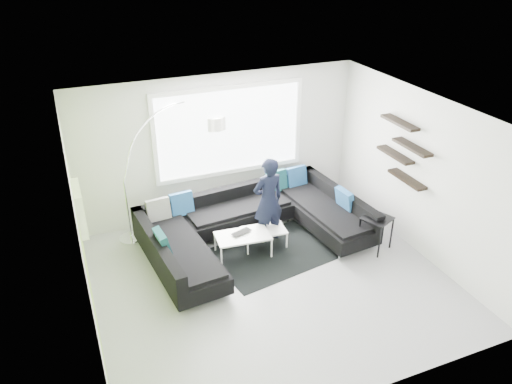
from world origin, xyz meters
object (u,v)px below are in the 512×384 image
(coffee_table, at_px, (254,240))
(side_table, at_px, (375,233))
(arc_lamp, at_px, (124,182))
(person, at_px, (268,200))
(laptop, at_px, (243,234))
(sectional_sofa, at_px, (256,228))

(coffee_table, xyz_separation_m, side_table, (2.01, -0.77, 0.12))
(arc_lamp, distance_m, person, 2.54)
(side_table, relative_size, laptop, 1.48)
(side_table, xyz_separation_m, person, (-1.65, 0.99, 0.50))
(laptop, bearing_deg, sectional_sofa, 8.77)
(person, relative_size, laptop, 3.83)
(person, distance_m, laptop, 0.75)
(sectional_sofa, distance_m, laptop, 0.34)
(side_table, distance_m, person, 1.98)
(sectional_sofa, bearing_deg, arc_lamp, 147.45)
(coffee_table, relative_size, arc_lamp, 0.51)
(arc_lamp, distance_m, side_table, 4.50)
(laptop, bearing_deg, person, 5.73)
(side_table, bearing_deg, coffee_table, 159.07)
(laptop, bearing_deg, coffee_table, -6.96)
(coffee_table, distance_m, arc_lamp, 2.48)
(arc_lamp, bearing_deg, side_table, -39.62)
(coffee_table, bearing_deg, laptop, -163.26)
(coffee_table, bearing_deg, arc_lamp, 154.64)
(arc_lamp, relative_size, side_table, 3.78)
(side_table, height_order, person, person)
(coffee_table, relative_size, side_table, 1.91)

